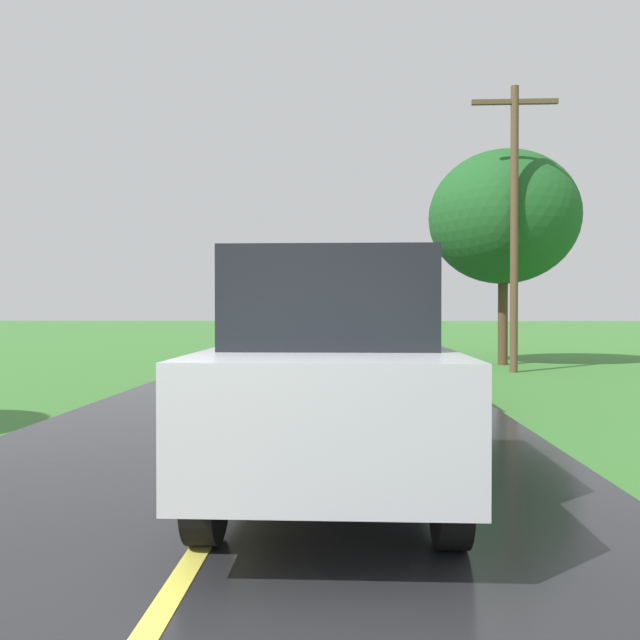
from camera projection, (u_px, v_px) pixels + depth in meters
name	position (u px, v px, depth m)	size (l,w,h in m)	color
banana_truck_near	(335.00, 316.00, 12.13)	(2.38, 5.82, 2.80)	#2D2D30
banana_truck_far	(345.00, 314.00, 23.97)	(2.38, 5.81, 2.80)	#2D2D30
utility_pole_roadside	(514.00, 217.00, 15.87)	(2.17, 0.20, 7.29)	brown
roadside_tree_near_left	(503.00, 218.00, 18.13)	(4.30, 4.30, 6.24)	#4C3823
following_car	(332.00, 371.00, 5.14)	(1.74, 4.10, 1.92)	#B7BABF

